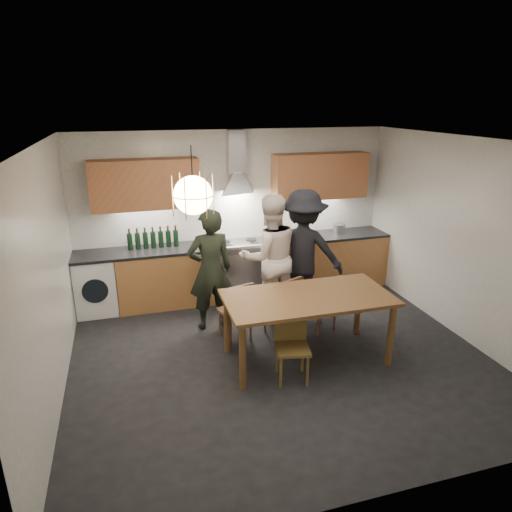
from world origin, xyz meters
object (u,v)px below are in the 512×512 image
object	(u,v)px
person_mid	(270,257)
stock_pot	(339,229)
mixing_bowl	(307,235)
chair_back_left	(238,308)
person_left	(210,270)
person_right	(303,252)
chair_front	(292,339)
dining_table	(308,303)
wine_bottles	(153,238)

from	to	relation	value
person_mid	stock_pot	bearing A→B (deg)	-150.81
mixing_bowl	stock_pot	xyz separation A→B (m)	(0.60, 0.07, 0.03)
chair_back_left	person_left	distance (m)	0.67
person_right	stock_pot	distance (m)	1.28
chair_back_left	chair_front	bearing A→B (deg)	96.83
person_right	mixing_bowl	xyz separation A→B (m)	(0.38, 0.75, 0.02)
person_mid	person_right	world-z (taller)	person_right
person_mid	dining_table	bearing A→B (deg)	92.06
dining_table	chair_back_left	xyz separation A→B (m)	(-0.70, 0.65, -0.27)
stock_pot	person_right	bearing A→B (deg)	-139.91
mixing_bowl	stock_pot	distance (m)	0.60
person_mid	wine_bottles	xyz separation A→B (m)	(-1.55, 0.93, 0.15)
chair_back_left	stock_pot	distance (m)	2.64
person_right	person_left	bearing A→B (deg)	30.70
chair_front	mixing_bowl	xyz separation A→B (m)	(1.14, 2.37, 0.47)
dining_table	chair_back_left	bearing A→B (deg)	137.34
mixing_bowl	wine_bottles	size ratio (longest dim) A/B	0.40
person_mid	stock_pot	xyz separation A→B (m)	(1.50, 0.88, 0.07)
dining_table	person_right	size ratio (longest dim) A/B	1.08
person_left	person_mid	distance (m)	0.88
chair_front	person_right	bearing A→B (deg)	75.88
chair_front	mixing_bowl	size ratio (longest dim) A/B	2.68
person_right	mixing_bowl	size ratio (longest dim) A/B	6.01
dining_table	chair_front	world-z (taller)	dining_table
dining_table	wine_bottles	xyz separation A→B (m)	(-1.62, 2.18, 0.32)
chair_back_left	wine_bottles	xyz separation A→B (m)	(-0.92, 1.52, 0.59)
chair_back_left	person_right	bearing A→B (deg)	-165.40
chair_back_left	stock_pot	xyz separation A→B (m)	(2.13, 1.48, 0.50)
stock_pot	wine_bottles	size ratio (longest dim) A/B	0.27
stock_pot	wine_bottles	xyz separation A→B (m)	(-3.05, 0.04, 0.09)
dining_table	mixing_bowl	distance (m)	2.24
person_left	chair_front	bearing A→B (deg)	109.49
person_right	wine_bottles	bearing A→B (deg)	1.05
dining_table	wine_bottles	world-z (taller)	wine_bottles
person_left	person_mid	xyz separation A→B (m)	(0.88, 0.11, 0.06)
chair_back_left	person_right	world-z (taller)	person_right
chair_front	mixing_bowl	world-z (taller)	mixing_bowl
person_right	mixing_bowl	distance (m)	0.85
person_left	wine_bottles	bearing A→B (deg)	-61.56
chair_front	person_mid	world-z (taller)	person_mid
chair_front	wine_bottles	bearing A→B (deg)	129.00
person_left	person_right	bearing A→B (deg)	-177.44
person_left	wine_bottles	distance (m)	1.25
chair_front	wine_bottles	world-z (taller)	wine_bottles
dining_table	person_left	distance (m)	1.49
person_left	person_right	xyz separation A→B (m)	(1.40, 0.17, 0.07)
wine_bottles	person_left	bearing A→B (deg)	-57.11
person_left	person_right	distance (m)	1.41
chair_back_left	person_left	bearing A→B (deg)	-78.02
dining_table	stock_pot	bearing A→B (deg)	56.80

